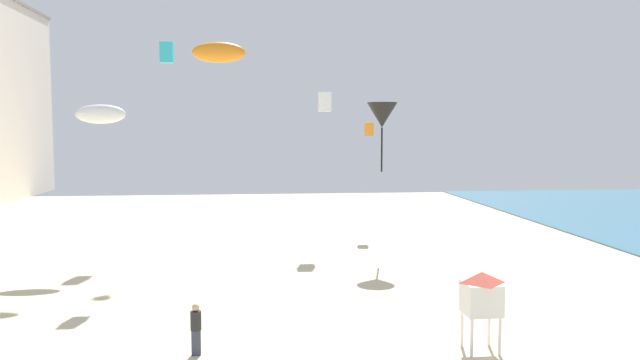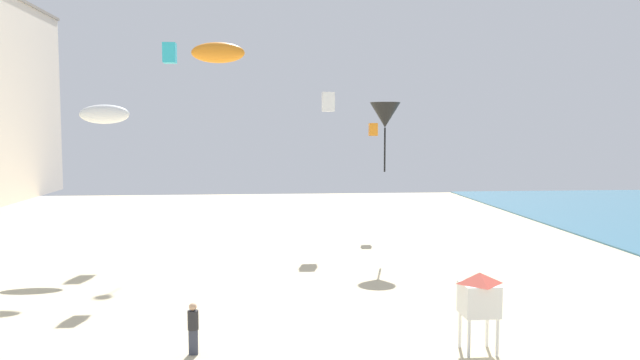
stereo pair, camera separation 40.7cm
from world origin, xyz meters
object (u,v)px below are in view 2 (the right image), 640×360
Objects in this scene: kite_white_box at (328,102)px; kite_orange_parafoil at (218,53)px; kite_flyer at (193,326)px; lifeguard_stand at (479,295)px; kite_white_parafoil at (104,114)px; kite_cyan_box_2 at (170,53)px; kite_black_delta at (385,115)px; kite_orange_box at (373,129)px.

kite_orange_parafoil is (-5.58, -15.74, 1.04)m from kite_white_box.
kite_white_box is (6.19, 19.45, 7.82)m from kite_flyer.
lifeguard_stand is at bearing -38.64° from kite_flyer.
kite_cyan_box_2 reaches higher than kite_white_parafoil.
kite_flyer is 19.12m from kite_black_delta.
kite_orange_parafoil reaches higher than lifeguard_stand.
kite_white_parafoil is 5.22m from kite_cyan_box_2.
kite_black_delta is at bearing 107.51° from lifeguard_stand.
kite_orange_parafoil is (-9.08, -19.54, 2.76)m from kite_orange_box.
kite_white_parafoil reaches higher than kite_orange_box.
kite_orange_parafoil is (6.92, -11.42, 1.94)m from kite_white_parafoil.
kite_orange_box is 7.93m from kite_black_delta.
lifeguard_stand is 17.04m from kite_black_delta.
kite_orange_parafoil reaches higher than kite_orange_box.
kite_white_parafoil is 2.99× the size of kite_orange_box.
kite_white_parafoil is 1.38× the size of kite_orange_parafoil.
kite_orange_box is (0.74, 23.81, 5.18)m from lifeguard_stand.
kite_orange_parafoil is at bearing -114.93° from kite_orange_box.
kite_cyan_box_2 is 16.26m from kite_orange_box.
kite_cyan_box_2 reaches higher than kite_flyer.
kite_flyer is 1.86× the size of kite_orange_box.
kite_orange_box reaches higher than kite_flyer.
kite_black_delta reaches higher than lifeguard_stand.
kite_orange_box is at bearing 26.91° from kite_white_parafoil.
lifeguard_stand is 1.33× the size of kite_orange_parafoil.
kite_orange_parafoil is at bearing -71.78° from kite_cyan_box_2.
kite_orange_box is (9.69, 23.26, 6.10)m from kite_flyer.
kite_black_delta is at bearing 0.99° from kite_white_parafoil.
kite_white_parafoil is at bearing -160.96° from kite_white_box.
kite_orange_box is at bearing 32.27° from kite_flyer.
kite_cyan_box_2 reaches higher than kite_orange_parafoil.
kite_black_delta is 14.51m from kite_orange_parafoil.
kite_white_parafoil is (-6.31, 15.14, 6.92)m from kite_flyer.
kite_cyan_box_2 is at bearing 108.22° from kite_orange_parafoil.
kite_orange_box is at bearing 105.88° from lifeguard_stand.
kite_orange_parafoil is at bearing -125.65° from kite_black_delta.
lifeguard_stand is at bearing -50.25° from kite_cyan_box_2.
kite_black_delta is (-0.70, -7.85, 0.80)m from kite_orange_box.
kite_white_box reaches higher than kite_black_delta.
kite_cyan_box_2 reaches higher than lifeguard_stand.
kite_flyer is 0.42× the size of kite_black_delta.
kite_white_box reaches higher than kite_white_parafoil.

